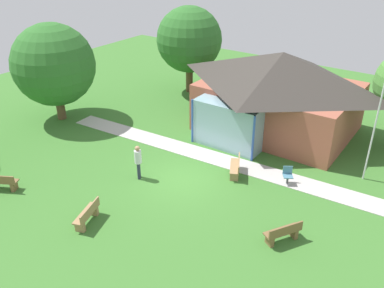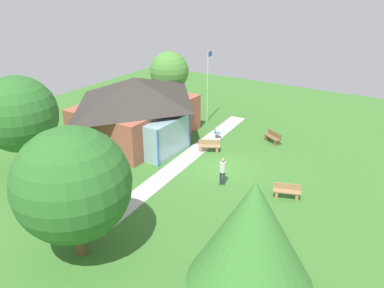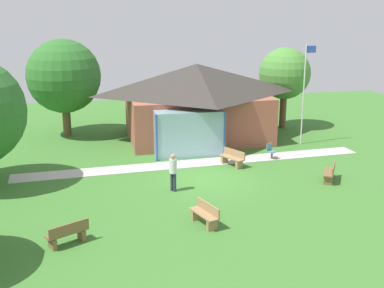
{
  "view_description": "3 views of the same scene",
  "coord_description": "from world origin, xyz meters",
  "px_view_note": "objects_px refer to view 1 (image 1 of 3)",
  "views": [
    {
      "loc": [
        9.81,
        -13.26,
        10.59
      ],
      "look_at": [
        -0.56,
        1.52,
        1.09
      ],
      "focal_mm": 38.0,
      "sensor_mm": 36.0,
      "label": 1
    },
    {
      "loc": [
        -19.64,
        -10.16,
        11.43
      ],
      "look_at": [
        0.37,
        2.34,
        1.01
      ],
      "focal_mm": 35.87,
      "sensor_mm": 36.0,
      "label": 2
    },
    {
      "loc": [
        -5.29,
        -21.68,
        8.03
      ],
      "look_at": [
        -0.21,
        2.37,
        1.14
      ],
      "focal_mm": 46.09,
      "sensor_mm": 36.0,
      "label": 3
    }
  ],
  "objects_px": {
    "pavilion": "(278,91)",
    "flagpole": "(378,116)",
    "bench_mid_right": "(283,233)",
    "bench_front_center": "(88,215)",
    "bench_rear_near_path": "(236,167)",
    "tree_west_hedge": "(54,65)",
    "visitor_strolling_lawn": "(138,160)",
    "tree_behind_pavilion_left": "(189,40)",
    "patio_chair_lawn_spare": "(288,176)",
    "bench_front_left": "(1,182)"
  },
  "relations": [
    {
      "from": "tree_west_hedge",
      "to": "tree_behind_pavilion_left",
      "type": "xyz_separation_m",
      "value": [
        3.75,
        8.71,
        0.32
      ]
    },
    {
      "from": "pavilion",
      "to": "bench_front_center",
      "type": "height_order",
      "value": "pavilion"
    },
    {
      "from": "patio_chair_lawn_spare",
      "to": "bench_mid_right",
      "type": "bearing_deg",
      "value": 77.4
    },
    {
      "from": "bench_front_center",
      "to": "bench_front_left",
      "type": "bearing_deg",
      "value": 77.83
    },
    {
      "from": "tree_behind_pavilion_left",
      "to": "flagpole",
      "type": "bearing_deg",
      "value": -19.96
    },
    {
      "from": "pavilion",
      "to": "flagpole",
      "type": "height_order",
      "value": "flagpole"
    },
    {
      "from": "pavilion",
      "to": "tree_behind_pavilion_left",
      "type": "bearing_deg",
      "value": 163.23
    },
    {
      "from": "visitor_strolling_lawn",
      "to": "bench_front_center",
      "type": "bearing_deg",
      "value": -26.49
    },
    {
      "from": "visitor_strolling_lawn",
      "to": "tree_west_hedge",
      "type": "distance_m",
      "value": 9.41
    },
    {
      "from": "pavilion",
      "to": "bench_front_left",
      "type": "height_order",
      "value": "pavilion"
    },
    {
      "from": "bench_front_center",
      "to": "bench_mid_right",
      "type": "bearing_deg",
      "value": -82.34
    },
    {
      "from": "bench_mid_right",
      "to": "bench_front_center",
      "type": "height_order",
      "value": "same"
    },
    {
      "from": "bench_front_left",
      "to": "flagpole",
      "type": "bearing_deg",
      "value": 9.74
    },
    {
      "from": "visitor_strolling_lawn",
      "to": "bench_mid_right",
      "type": "bearing_deg",
      "value": 52.92
    },
    {
      "from": "pavilion",
      "to": "flagpole",
      "type": "bearing_deg",
      "value": -24.04
    },
    {
      "from": "bench_mid_right",
      "to": "pavilion",
      "type": "bearing_deg",
      "value": 57.52
    },
    {
      "from": "flagpole",
      "to": "tree_behind_pavilion_left",
      "type": "relative_size",
      "value": 0.98
    },
    {
      "from": "bench_mid_right",
      "to": "bench_front_left",
      "type": "bearing_deg",
      "value": 139.85
    },
    {
      "from": "flagpole",
      "to": "bench_front_center",
      "type": "distance_m",
      "value": 13.26
    },
    {
      "from": "flagpole",
      "to": "tree_west_hedge",
      "type": "relative_size",
      "value": 1.0
    },
    {
      "from": "bench_front_left",
      "to": "patio_chair_lawn_spare",
      "type": "xyz_separation_m",
      "value": [
        10.51,
        8.03,
        0.01
      ]
    },
    {
      "from": "tree_west_hedge",
      "to": "bench_mid_right",
      "type": "bearing_deg",
      "value": -9.53
    },
    {
      "from": "tree_west_hedge",
      "to": "bench_front_left",
      "type": "bearing_deg",
      "value": -58.2
    },
    {
      "from": "flagpole",
      "to": "visitor_strolling_lawn",
      "type": "relative_size",
      "value": 3.45
    },
    {
      "from": "patio_chair_lawn_spare",
      "to": "bench_front_center",
      "type": "bearing_deg",
      "value": 20.12
    },
    {
      "from": "bench_mid_right",
      "to": "patio_chair_lawn_spare",
      "type": "distance_m",
      "value": 4.18
    },
    {
      "from": "bench_rear_near_path",
      "to": "bench_mid_right",
      "type": "bearing_deg",
      "value": -157.37
    },
    {
      "from": "bench_front_center",
      "to": "patio_chair_lawn_spare",
      "type": "relative_size",
      "value": 1.82
    },
    {
      "from": "bench_front_center",
      "to": "visitor_strolling_lawn",
      "type": "height_order",
      "value": "visitor_strolling_lawn"
    },
    {
      "from": "bench_front_center",
      "to": "tree_behind_pavilion_left",
      "type": "relative_size",
      "value": 0.25
    },
    {
      "from": "bench_rear_near_path",
      "to": "patio_chair_lawn_spare",
      "type": "height_order",
      "value": "patio_chair_lawn_spare"
    },
    {
      "from": "bench_front_center",
      "to": "visitor_strolling_lawn",
      "type": "distance_m",
      "value": 3.85
    },
    {
      "from": "bench_front_center",
      "to": "tree_west_hedge",
      "type": "xyz_separation_m",
      "value": [
        -9.31,
        6.24,
        3.09
      ]
    },
    {
      "from": "bench_mid_right",
      "to": "flagpole",
      "type": "bearing_deg",
      "value": 18.68
    },
    {
      "from": "bench_front_left",
      "to": "patio_chair_lawn_spare",
      "type": "distance_m",
      "value": 13.23
    },
    {
      "from": "flagpole",
      "to": "bench_rear_near_path",
      "type": "xyz_separation_m",
      "value": [
        -5.27,
        -3.2,
        -2.89
      ]
    },
    {
      "from": "bench_front_center",
      "to": "visitor_strolling_lawn",
      "type": "xyz_separation_m",
      "value": [
        -0.58,
        3.76,
        0.62
      ]
    },
    {
      "from": "patio_chair_lawn_spare",
      "to": "visitor_strolling_lawn",
      "type": "height_order",
      "value": "visitor_strolling_lawn"
    },
    {
      "from": "tree_west_hedge",
      "to": "tree_behind_pavilion_left",
      "type": "bearing_deg",
      "value": 66.69
    },
    {
      "from": "bench_front_center",
      "to": "tree_behind_pavilion_left",
      "type": "xyz_separation_m",
      "value": [
        -5.55,
        14.95,
        3.41
      ]
    },
    {
      "from": "pavilion",
      "to": "bench_front_left",
      "type": "xyz_separation_m",
      "value": [
        -7.47,
        -13.17,
        -2.03
      ]
    },
    {
      "from": "flagpole",
      "to": "visitor_strolling_lawn",
      "type": "distance_m",
      "value": 11.06
    },
    {
      "from": "bench_mid_right",
      "to": "visitor_strolling_lawn",
      "type": "relative_size",
      "value": 0.87
    },
    {
      "from": "pavilion",
      "to": "flagpole",
      "type": "xyz_separation_m",
      "value": [
        5.92,
        -2.64,
        0.87
      ]
    },
    {
      "from": "bench_front_left",
      "to": "tree_west_hedge",
      "type": "bearing_deg",
      "value": 93.36
    },
    {
      "from": "pavilion",
      "to": "tree_west_hedge",
      "type": "distance_m",
      "value": 13.35
    },
    {
      "from": "patio_chair_lawn_spare",
      "to": "tree_behind_pavilion_left",
      "type": "height_order",
      "value": "tree_behind_pavilion_left"
    },
    {
      "from": "bench_front_center",
      "to": "patio_chair_lawn_spare",
      "type": "height_order",
      "value": "patio_chair_lawn_spare"
    },
    {
      "from": "bench_mid_right",
      "to": "tree_behind_pavilion_left",
      "type": "xyz_separation_m",
      "value": [
        -12.5,
        11.44,
        3.41
      ]
    },
    {
      "from": "bench_front_center",
      "to": "bench_rear_near_path",
      "type": "xyz_separation_m",
      "value": [
        3.06,
        6.71,
        0.0
      ]
    }
  ]
}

